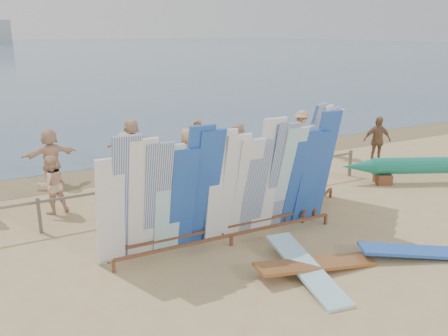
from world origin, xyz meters
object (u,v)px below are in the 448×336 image
beachgoer_3 (125,156)px  beach_chair_right (205,180)px  side_surfboard_rack (312,161)px  flat_board_c (316,271)px  vendor_table (292,203)px  beachgoer_2 (52,185)px  beachgoer_5 (132,145)px  beachgoer_4 (205,155)px  beachgoer_6 (188,155)px  outrigger_canoe (434,166)px  beachgoer_9 (301,133)px  beachgoer_8 (240,152)px  beachgoer_extra_0 (329,134)px  flat_board_d (420,257)px  stroller (239,168)px  beachgoer_7 (198,145)px  beachgoer_11 (51,156)px  beach_chair_left (178,187)px  flat_board_a (305,275)px  main_surfboard_rack (227,189)px  beachgoer_10 (377,140)px

beachgoer_3 → beach_chair_right: bearing=175.5°
side_surfboard_rack → beachgoer_3: size_ratio=1.90×
flat_board_c → beachgoer_3: bearing=18.3°
vendor_table → beachgoer_3: 6.09m
beachgoer_2 → vendor_table: bearing=139.5°
vendor_table → beachgoer_5: beachgoer_5 is taller
beach_chair_right → beachgoer_4: bearing=56.5°
beach_chair_right → beachgoer_6: size_ratio=0.46×
outrigger_canoe → beachgoer_6: bearing=174.8°
beachgoer_9 → beachgoer_2: beachgoer_9 is taller
beachgoer_4 → beachgoer_8: beachgoer_8 is taller
beach_chair_right → beachgoer_extra_0: 6.12m
flat_board_d → beachgoer_extra_0: bearing=-0.8°
beachgoer_extra_0 → beachgoer_2: size_ratio=1.10×
outrigger_canoe → beachgoer_9: (-1.59, 4.98, 0.34)m
stroller → beachgoer_4: beachgoer_4 is taller
beachgoer_7 → beachgoer_9: bearing=51.8°
flat_board_d → beachgoer_11: beachgoer_11 is taller
beachgoer_5 → beachgoer_7: beachgoer_5 is taller
beach_chair_left → beachgoer_5: 3.23m
beachgoer_11 → beachgoer_8: 6.09m
flat_board_d → flat_board_a: bearing=104.4°
side_surfboard_rack → flat_board_c: (-2.15, -2.99, -1.37)m
flat_board_d → flat_board_a: (-2.73, 0.55, 0.00)m
flat_board_a → beachgoer_11: size_ratio=1.46×
side_surfboard_rack → stroller: 3.22m
beachgoer_5 → beachgoer_7: size_ratio=1.05×
beachgoer_9 → beachgoer_5: size_ratio=0.95×
beachgoer_8 → beachgoer_5: bearing=-168.0°
beachgoer_extra_0 → beachgoer_7: bearing=-83.3°
flat_board_c → flat_board_a: size_ratio=1.00×
beach_chair_right → stroller: 1.28m
flat_board_c → flat_board_a: 0.31m
main_surfboard_rack → flat_board_d: bearing=-37.8°
beachgoer_2 → beachgoer_8: bearing=173.2°
flat_board_c → beachgoer_7: beachgoer_7 is taller
beachgoer_extra_0 → beachgoer_8: size_ratio=0.94×
side_surfboard_rack → beachgoer_4: bearing=81.9°
beachgoer_5 → beachgoer_6: (1.32, -1.88, -0.07)m
outrigger_canoe → beachgoer_extra_0: 4.33m
stroller → flat_board_a: bearing=-128.1°
beachgoer_4 → beachgoer_extra_0: 5.72m
flat_board_c → beachgoer_9: (5.53, 7.89, 0.89)m
beachgoer_8 → beachgoer_10: 5.48m
beachgoer_extra_0 → beachgoer_8: beachgoer_8 is taller
beachgoer_11 → beachgoer_9: (9.38, -0.73, -0.03)m
beachgoer_5 → beachgoer_10: size_ratio=1.06×
beach_chair_left → beachgoer_11: 4.36m
beach_chair_left → side_surfboard_rack: bearing=-45.8°
beachgoer_5 → beachgoer_6: beachgoer_5 is taller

